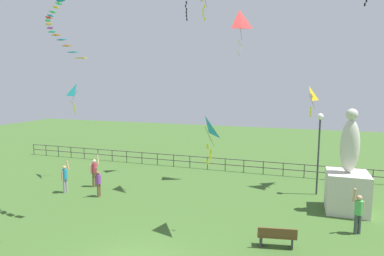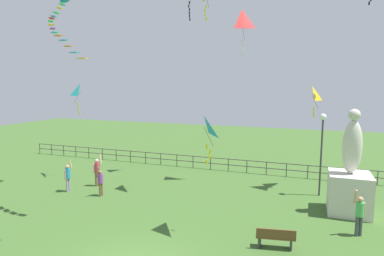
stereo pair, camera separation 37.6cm
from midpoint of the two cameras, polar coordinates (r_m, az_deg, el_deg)
statue_monument at (r=17.99m, az=26.74°, el=-8.76°), size 1.95×1.95×5.21m
lamppost at (r=19.66m, az=22.60°, el=-1.50°), size 0.36×0.36×4.76m
park_bench at (r=13.63m, az=15.41°, el=-18.22°), size 1.55×0.68×0.85m
person_0 at (r=21.21m, az=-15.98°, el=-7.18°), size 0.49×0.43×2.05m
person_1 at (r=15.72m, az=28.22°, el=-13.13°), size 0.53×0.32×2.02m
person_2 at (r=19.33m, az=-15.38°, el=-9.06°), size 0.29×0.45×1.76m
person_3 at (r=20.68m, az=-20.70°, el=-7.95°), size 0.35×0.50×1.92m
kite_0 at (r=21.86m, az=9.39°, el=18.00°), size 1.20×1.18×2.95m
kite_2 at (r=21.18m, az=20.99°, el=5.52°), size 0.79×1.05×1.88m
kite_4 at (r=23.35m, az=-18.71°, el=6.18°), size 1.29×1.07×2.06m
kite_6 at (r=13.33m, az=3.00°, el=-0.07°), size 0.95×1.14×2.02m
streamer_kite at (r=21.39m, az=-21.48°, el=20.19°), size 5.10×4.55×4.49m
waterfront_railing at (r=24.20m, az=5.83°, el=-6.08°), size 36.04×0.06×0.95m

